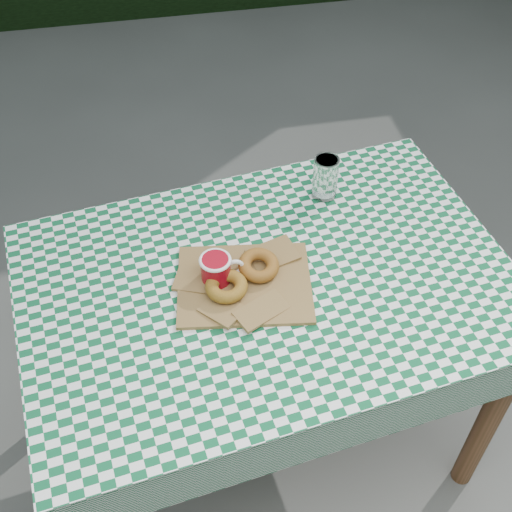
{
  "coord_description": "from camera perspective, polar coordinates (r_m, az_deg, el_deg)",
  "views": [
    {
      "loc": [
        -0.06,
        -1.1,
        1.95
      ],
      "look_at": [
        0.15,
        -0.01,
        0.79
      ],
      "focal_mm": 46.21,
      "sensor_mm": 36.0,
      "label": 1
    }
  ],
  "objects": [
    {
      "name": "coffee_mug",
      "position": [
        1.57,
        -3.5,
        -1.28
      ],
      "size": [
        0.15,
        0.15,
        0.08
      ],
      "primitive_type": null,
      "rotation": [
        0.0,
        0.0,
        0.04
      ],
      "color": "maroon",
      "rests_on": "tablecloth"
    },
    {
      "name": "bagel_front",
      "position": [
        1.54,
        -2.58,
        -2.63
      ],
      "size": [
        0.11,
        0.11,
        0.03
      ],
      "primitive_type": "torus",
      "rotation": [
        0.0,
        0.0,
        -0.09
      ],
      "color": "olive",
      "rests_on": "paper_bag"
    },
    {
      "name": "ground",
      "position": [
        2.24,
        -3.97,
        -14.32
      ],
      "size": [
        60.0,
        60.0,
        0.0
      ],
      "primitive_type": "plane",
      "color": "#4C4C47",
      "rests_on": "ground"
    },
    {
      "name": "tablecloth",
      "position": [
        1.6,
        1.1,
        -2.16
      ],
      "size": [
        1.29,
        0.96,
        0.01
      ],
      "primitive_type": "cube",
      "rotation": [
        0.0,
        0.0,
        0.14
      ],
      "color": "#0C522D",
      "rests_on": "table"
    },
    {
      "name": "paper_bag",
      "position": [
        1.58,
        -1.01,
        -2.38
      ],
      "size": [
        0.35,
        0.3,
        0.02
      ],
      "primitive_type": "cube",
      "rotation": [
        0.0,
        0.0,
        -0.14
      ],
      "color": "olive",
      "rests_on": "tablecloth"
    },
    {
      "name": "drinking_glass",
      "position": [
        1.79,
        6.02,
        6.76
      ],
      "size": [
        0.09,
        0.09,
        0.12
      ],
      "primitive_type": "cylinder",
      "rotation": [
        0.0,
        0.0,
        0.42
      ],
      "color": "white",
      "rests_on": "tablecloth"
    },
    {
      "name": "table",
      "position": [
        1.9,
        0.94,
        -9.7
      ],
      "size": [
        1.27,
        0.93,
        0.75
      ],
      "primitive_type": "cube",
      "rotation": [
        0.0,
        0.0,
        0.14
      ],
      "color": "brown",
      "rests_on": "ground"
    },
    {
      "name": "bagel_back",
      "position": [
        1.58,
        0.23,
        -0.81
      ],
      "size": [
        0.12,
        0.12,
        0.03
      ],
      "primitive_type": "torus",
      "rotation": [
        0.0,
        0.0,
        0.23
      ],
      "color": "brown",
      "rests_on": "paper_bag"
    }
  ]
}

